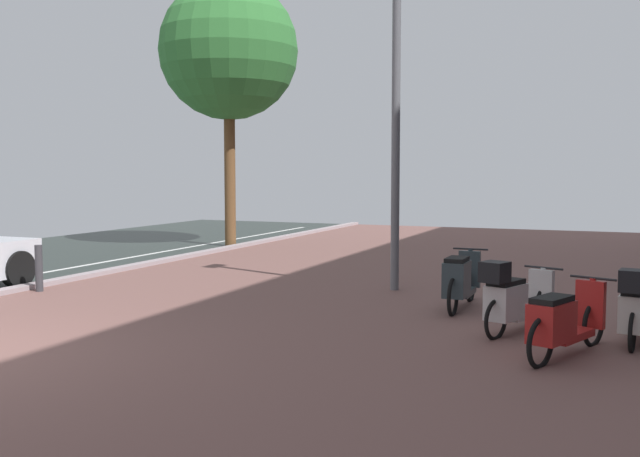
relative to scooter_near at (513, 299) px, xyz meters
The scene contains 8 objects.
ground 5.54m from the scooter_near, 137.37° to the right, with size 21.00×40.00×0.13m.
scooter_near is the anchor object (origin of this frame).
scooter_mid 1.19m from the scooter_near, 57.17° to the right, with size 0.84×1.69×0.81m.
scooter_far 1.37m from the scooter_near, ahead, with size 0.57×1.75×0.92m.
scooter_extra 1.55m from the scooter_near, 125.51° to the left, with size 0.52×1.75×0.83m.
lamp_post 4.23m from the scooter_near, 131.41° to the left, with size 0.20×0.52×5.26m.
street_tree 12.13m from the scooter_near, 137.19° to the left, with size 3.56×3.56×6.83m.
bollard_far 7.54m from the scooter_near, behind, with size 0.12×0.12×0.76m.
Camera 1 is at (6.68, -5.14, 1.95)m, focal length 40.81 mm.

